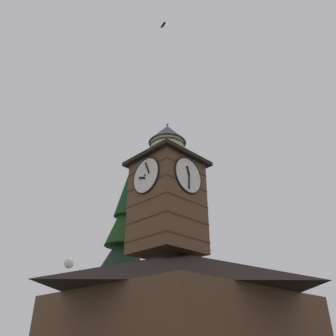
% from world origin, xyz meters
% --- Properties ---
extents(building_main, '(12.22, 11.34, 6.68)m').
position_xyz_m(building_main, '(0.76, -0.64, 3.42)').
color(building_main, brown).
rests_on(building_main, ground_plane).
extents(clock_tower, '(4.30, 4.30, 9.29)m').
position_xyz_m(clock_tower, '(1.12, -1.48, 10.63)').
color(clock_tower, brown).
rests_on(clock_tower, building_main).
extents(pine_tree_behind, '(6.42, 6.42, 14.91)m').
position_xyz_m(pine_tree_behind, '(-0.83, -8.29, 5.93)').
color(pine_tree_behind, '#473323').
rests_on(pine_tree_behind, ground_plane).
extents(moon, '(1.76, 1.76, 1.76)m').
position_xyz_m(moon, '(-15.67, -44.28, 14.51)').
color(moon, silver).
extents(flying_bird_high, '(0.23, 0.51, 0.12)m').
position_xyz_m(flying_bird_high, '(4.63, 1.69, 20.39)').
color(flying_bird_high, black).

